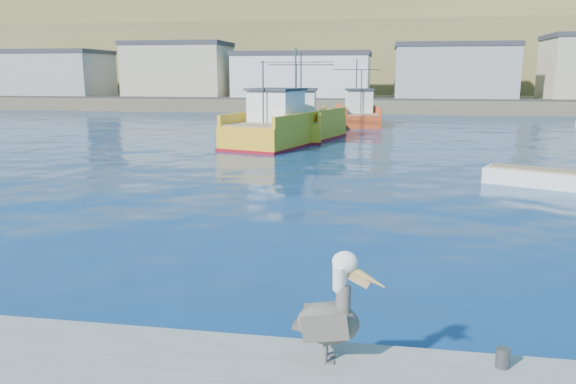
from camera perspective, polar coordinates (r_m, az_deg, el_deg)
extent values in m
plane|color=#072952|center=(12.33, 3.55, -10.59)|extent=(260.00, 260.00, 0.00)
cylinder|color=#4C4C4C|center=(9.10, 20.97, -15.44)|extent=(0.20, 0.20, 0.30)
cube|color=brown|center=(83.44, 8.94, 9.05)|extent=(160.00, 30.00, 1.60)
cube|color=brown|center=(109.35, 9.25, 12.41)|extent=(180.00, 40.00, 14.00)
cube|color=brown|center=(129.49, 9.41, 14.51)|extent=(200.00, 40.00, 24.00)
cube|color=#2D2D2D|center=(72.41, 8.83, 9.32)|extent=(150.00, 5.00, 0.10)
cube|color=gray|center=(92.49, -22.91, 10.90)|extent=(16.00, 10.00, 6.00)
cube|color=#333338|center=(92.54, -23.08, 12.94)|extent=(16.32, 10.20, 0.60)
cube|color=tan|center=(83.59, -11.02, 11.94)|extent=(14.00, 9.00, 7.00)
cube|color=#333338|center=(83.69, -11.13, 14.54)|extent=(14.28, 9.18, 0.60)
cube|color=silver|center=(79.13, 1.56, 11.62)|extent=(18.00, 11.00, 5.50)
cube|color=#333338|center=(79.17, 1.57, 13.82)|extent=(18.36, 11.22, 0.60)
cube|color=gray|center=(78.83, 16.41, 11.51)|extent=(15.00, 10.00, 6.50)
cube|color=#333338|center=(78.92, 16.57, 14.09)|extent=(15.30, 10.20, 0.60)
cube|color=gold|center=(43.55, 1.19, 6.61)|extent=(4.41, 11.16, 1.42)
cube|color=gold|center=(43.37, 3.47, 7.98)|extent=(0.98, 10.70, 0.70)
cube|color=gold|center=(43.63, -1.07, 8.02)|extent=(0.98, 10.70, 0.70)
cube|color=maroon|center=(43.62, 1.19, 5.75)|extent=(4.50, 11.39, 0.25)
cube|color=#8C7251|center=(43.49, 1.19, 7.61)|extent=(4.09, 10.71, 0.10)
cube|color=white|center=(41.79, 1.03, 8.88)|extent=(2.74, 2.91, 2.00)
cube|color=#333338|center=(41.75, 1.03, 10.39)|extent=(2.94, 3.25, 0.15)
cylinder|color=#4C4C4C|center=(44.46, 1.32, 10.86)|extent=(0.13, 0.13, 5.00)
cylinder|color=#4C4C4C|center=(40.12, 0.84, 10.04)|extent=(0.11, 0.11, 4.00)
cylinder|color=#4C4C4C|center=(44.46, 1.33, 12.80)|extent=(5.09, 0.44, 0.08)
cube|color=gold|center=(39.38, 0.01, 6.14)|extent=(7.34, 12.47, 1.53)
cube|color=gold|center=(38.47, 2.59, 7.66)|extent=(3.61, 11.13, 0.70)
cube|color=gold|center=(40.18, -2.46, 7.84)|extent=(3.61, 11.13, 0.70)
cube|color=maroon|center=(39.46, 0.01, 5.10)|extent=(7.49, 12.72, 0.25)
cube|color=#8C7251|center=(39.31, 0.01, 7.32)|extent=(6.89, 11.93, 0.10)
cube|color=white|center=(37.67, -1.21, 8.72)|extent=(3.59, 3.65, 2.00)
cube|color=#333338|center=(37.62, -1.22, 10.39)|extent=(3.89, 4.05, 0.15)
cylinder|color=#4C4C4C|center=(40.25, 0.78, 10.92)|extent=(0.15, 0.15, 5.00)
cylinder|color=#4C4C4C|center=(36.07, -2.55, 10.00)|extent=(0.12, 0.12, 4.00)
cylinder|color=#4C4C4C|center=(40.25, 0.78, 13.05)|extent=(5.48, 1.74, 0.08)
cube|color=#CA451D|center=(54.29, 6.99, 7.42)|extent=(4.75, 9.15, 1.13)
cube|color=#CA451D|center=(54.45, 8.63, 8.35)|extent=(1.70, 8.44, 0.70)
cube|color=#CA451D|center=(54.05, 5.38, 8.41)|extent=(1.70, 8.44, 0.70)
cube|color=#8C7251|center=(54.25, 7.01, 8.07)|extent=(4.43, 8.76, 0.10)
cube|color=white|center=(52.89, 7.22, 9.11)|extent=(2.63, 2.55, 2.00)
cube|color=#333338|center=(52.85, 7.25, 10.30)|extent=(2.84, 2.83, 0.15)
cylinder|color=#4C4C4C|center=(55.01, 6.95, 10.67)|extent=(0.14, 0.14, 5.00)
cylinder|color=#4C4C4C|center=(51.57, 7.44, 10.03)|extent=(0.12, 0.12, 4.00)
cylinder|color=#4C4C4C|center=(55.00, 6.99, 12.24)|extent=(4.52, 0.88, 0.08)
cube|color=silver|center=(26.43, 23.86, 1.17)|extent=(4.41, 3.08, 0.84)
cube|color=#8C7251|center=(26.36, 23.94, 2.13)|extent=(3.90, 2.62, 0.08)
cylinder|color=#595451|center=(8.67, 3.80, -15.96)|extent=(0.08, 0.08, 0.32)
cube|color=#595451|center=(8.74, 4.18, -16.86)|extent=(0.17, 0.14, 0.02)
cylinder|color=#595451|center=(8.85, 3.88, -15.35)|extent=(0.08, 0.08, 0.32)
cube|color=#595451|center=(8.92, 4.26, -16.23)|extent=(0.17, 0.14, 0.02)
ellipsoid|color=#38332D|center=(8.57, 4.08, -13.15)|extent=(0.96, 0.59, 0.64)
cube|color=#38332D|center=(8.34, 3.77, -13.68)|extent=(0.72, 0.10, 0.47)
cube|color=#38332D|center=(8.79, 3.99, -12.29)|extent=(0.72, 0.10, 0.47)
cube|color=#38332D|center=(8.63, 1.28, -13.47)|extent=(0.25, 0.18, 0.13)
cylinder|color=#38332D|center=(8.42, 5.63, -11.04)|extent=(0.23, 0.34, 0.51)
cylinder|color=white|center=(8.29, 5.28, -8.60)|extent=(0.22, 0.34, 0.48)
ellipsoid|color=white|center=(8.20, 5.82, -7.09)|extent=(0.39, 0.31, 0.32)
cone|color=gold|center=(8.27, 7.84, -8.48)|extent=(0.65, 0.19, 0.44)
cube|color=tan|center=(8.29, 7.01, -8.75)|extent=(0.39, 0.07, 0.28)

